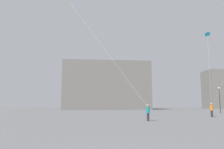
% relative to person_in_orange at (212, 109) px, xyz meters
% --- Properties ---
extents(person_in_orange, '(0.39, 0.39, 1.81)m').
position_rel_person_in_orange_xyz_m(person_in_orange, '(0.00, 0.00, 0.00)').
color(person_in_orange, '#2D2D33').
rests_on(person_in_orange, ground_plane).
extents(person_in_teal, '(0.35, 0.35, 1.60)m').
position_rel_person_in_orange_xyz_m(person_in_teal, '(-9.42, -6.73, -0.11)').
color(person_in_teal, '#2D2D33').
rests_on(person_in_teal, ground_plane).
extents(kite_cyan_diamond, '(2.91, 5.62, 11.61)m').
position_rel_person_in_orange_xyz_m(kite_cyan_diamond, '(2.42, 5.05, 11.41)').
color(kite_cyan_diamond, '#1EB2C6').
extents(kite_amber_diamond, '(9.26, 4.74, 13.56)m').
position_rel_person_in_orange_xyz_m(kite_amber_diamond, '(-18.13, -2.57, 13.16)').
color(kite_amber_diamond, yellow).
extents(building_left_hall, '(29.11, 19.69, 15.47)m').
position_rel_person_in_orange_xyz_m(building_left_hall, '(-13.73, 48.69, 6.75)').
color(building_left_hall, gray).
rests_on(building_left_hall, ground_plane).
extents(lamppost_east, '(0.36, 0.36, 4.84)m').
position_rel_person_in_orange_xyz_m(lamppost_east, '(7.60, 12.67, 2.27)').
color(lamppost_east, '#2D2D30').
rests_on(lamppost_east, ground_plane).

